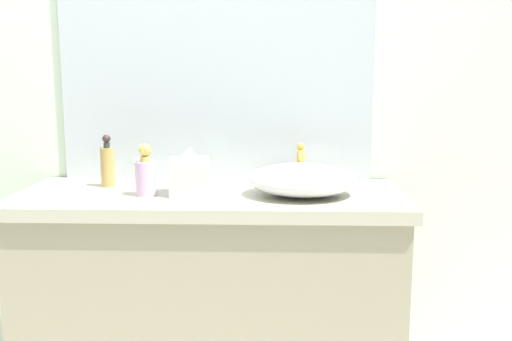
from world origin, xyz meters
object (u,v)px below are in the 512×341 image
sink_basin (303,180)px  soap_dispenser (108,165)px  lotion_bottle (146,175)px  tissue_box (190,174)px

sink_basin → soap_dispenser: (-0.69, 0.13, 0.03)m
lotion_bottle → tissue_box: lotion_bottle is taller
soap_dispenser → tissue_box: (0.31, -0.12, -0.01)m
tissue_box → sink_basin: bearing=-0.4°
soap_dispenser → lotion_bottle: bearing=-41.0°
lotion_bottle → soap_dispenser: bearing=139.0°
sink_basin → soap_dispenser: size_ratio=1.95×
sink_basin → soap_dispenser: 0.71m
sink_basin → soap_dispenser: bearing=169.7°
soap_dispenser → tissue_box: 0.34m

